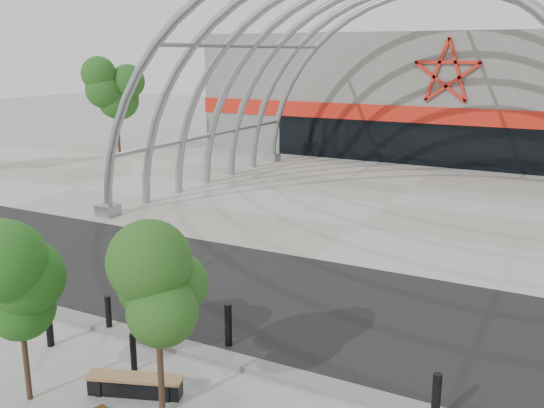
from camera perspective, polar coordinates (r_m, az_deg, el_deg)
ground at (r=14.93m, az=-7.37°, el=-13.11°), size 140.00×140.00×0.00m
road at (r=17.62m, az=-0.77°, el=-8.55°), size 140.00×7.00×0.02m
forecourt at (r=28.22m, az=10.96°, el=-0.03°), size 60.00×17.00×0.04m
kerb at (r=14.72m, az=-7.95°, el=-13.28°), size 60.00×0.50×0.12m
arena_building at (r=44.98m, az=18.06°, el=9.88°), size 34.00×15.24×8.00m
vault_canopy at (r=28.22m, az=10.96°, el=-0.04°), size 20.80×15.80×20.36m
street_tree_0 at (r=12.70m, az=-22.84°, el=-6.82°), size 1.53×1.53×3.49m
street_tree_1 at (r=11.42m, az=-10.83°, el=-7.61°), size 1.55×1.55×3.66m
bench_0 at (r=13.18m, az=-12.75°, el=-16.32°), size 1.99×1.07×0.41m
bollard_0 at (r=15.87m, az=-15.14°, el=-9.93°), size 0.15×0.15×0.93m
bollard_1 at (r=15.52m, az=-20.24°, el=-10.63°), size 0.17×0.17×1.06m
bollard_2 at (r=13.95m, az=-12.92°, el=-13.41°), size 0.14×0.14×0.87m
bollard_3 at (r=14.61m, az=-4.14°, el=-11.30°), size 0.17×0.17×1.08m
bollard_4 at (r=12.23m, az=15.19°, el=-17.33°), size 0.17×0.17×1.05m
bg_tree_0 at (r=41.51m, az=-14.52°, el=10.71°), size 3.00×3.00×6.45m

